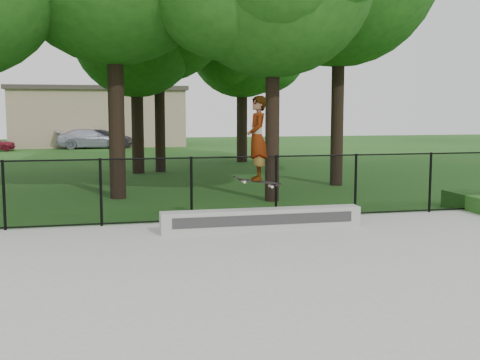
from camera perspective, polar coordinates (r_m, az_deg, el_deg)
The scene contains 8 objects.
ground at distance 8.17m, azimuth 1.74°, elevation -11.90°, with size 100.00×100.00×0.00m, color #184B15.
concrete_slab at distance 8.16m, azimuth 1.74°, elevation -11.70°, with size 14.00×12.00×0.06m, color #A6A6A1.
grind_ledge at distance 12.84m, azimuth 2.12°, elevation -3.74°, with size 4.33×0.40×0.45m, color #B3B2AD.
car_b at distance 42.69m, azimuth -12.76°, elevation 3.85°, with size 1.35×3.51×1.28m, color black.
car_c at distance 42.23m, azimuth -14.03°, elevation 3.81°, with size 1.85×4.18×1.32m, color #A2A5B8.
skater_airborne at distance 12.61m, azimuth 1.65°, elevation 3.84°, with size 0.84×0.70×1.92m.
chainlink_fence at distance 13.65m, azimuth -4.63°, elevation -0.90°, with size 16.06×0.06×1.50m.
distant_building at distance 45.48m, azimuth -13.24°, elevation 5.92°, with size 12.40×6.40×4.30m.
Camera 1 is at (-2.00, -7.48, 2.60)m, focal length 45.00 mm.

